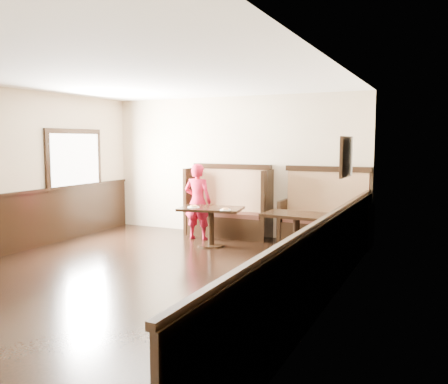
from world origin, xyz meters
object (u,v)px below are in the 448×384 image
Objects in this scene: booth_main at (229,210)px; child at (198,202)px; booth_neighbor at (325,219)px; table_neighbor at (296,225)px; table_main at (211,217)px.

child is (-0.41, -0.56, 0.21)m from booth_main.
booth_neighbor is (1.95, -0.00, -0.05)m from booth_main.
child is at bearing -126.00° from booth_main.
booth_main reaches higher than table_neighbor.
child is at bearing 169.01° from table_neighbor.
booth_main is 2.08m from table_neighbor.
booth_main is 1.18× the size of child.
booth_neighbor reaches higher than table_neighbor.
booth_neighbor is 1.51× the size of table_neighbor.
booth_neighbor is 2.44m from child.
table_neighbor is 0.74× the size of child.
booth_neighbor is at bearing 83.77° from table_neighbor.
booth_main is 1.95m from booth_neighbor.
table_main is at bearing 178.92° from table_neighbor.
table_neighbor is at bearing -100.25° from booth_neighbor.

